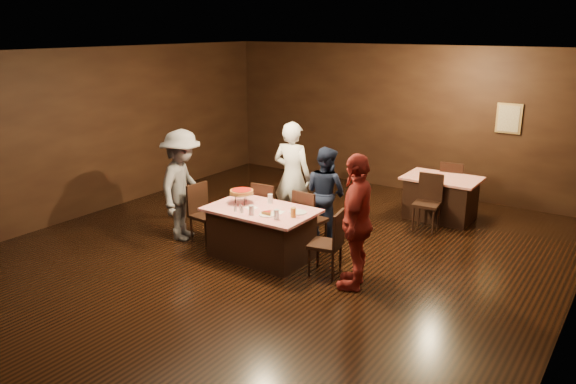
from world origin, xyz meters
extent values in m
plane|color=black|center=(0.00, 0.00, 0.00)|extent=(10.00, 10.00, 0.00)
cube|color=silver|center=(0.00, 0.00, 3.00)|extent=(8.00, 10.00, 0.04)
cube|color=black|center=(0.00, 5.00, 1.50)|extent=(8.00, 0.04, 3.00)
cube|color=black|center=(-4.00, 0.00, 1.50)|extent=(0.04, 10.00, 3.00)
cube|color=black|center=(4.00, 0.00, 1.50)|extent=(0.04, 10.00, 3.00)
cube|color=tan|center=(2.20, 4.97, 1.70)|extent=(0.46, 0.03, 0.56)
cube|color=beige|center=(2.20, 4.95, 1.70)|extent=(0.38, 0.01, 0.48)
cube|color=red|center=(-0.12, 0.33, 0.39)|extent=(1.60, 1.00, 0.77)
cube|color=red|center=(1.49, 3.57, 0.39)|extent=(1.30, 0.90, 0.77)
cube|color=black|center=(-0.52, 1.08, 0.47)|extent=(0.44, 0.44, 0.95)
cube|color=black|center=(0.28, 1.08, 0.47)|extent=(0.46, 0.46, 0.95)
cube|color=black|center=(-1.22, 0.33, 0.47)|extent=(0.46, 0.46, 0.95)
cube|color=black|center=(0.98, 0.33, 0.47)|extent=(0.49, 0.49, 0.95)
cube|color=black|center=(1.49, 2.87, 0.47)|extent=(0.46, 0.46, 0.95)
cube|color=black|center=(1.49, 4.17, 0.47)|extent=(0.48, 0.48, 0.95)
imported|color=silver|center=(-0.42, 1.60, 0.93)|extent=(0.72, 0.51, 1.86)
imported|color=#131A33|center=(0.23, 1.61, 0.76)|extent=(0.84, 0.72, 1.52)
imported|color=#5C5B61|center=(-1.65, 0.27, 0.90)|extent=(1.02, 1.32, 1.80)
imported|color=maroon|center=(1.49, 0.26, 0.91)|extent=(0.75, 1.15, 1.82)
cylinder|color=black|center=(-0.52, 0.48, 0.84)|extent=(0.01, 0.01, 0.15)
cylinder|color=black|center=(-0.61, 0.33, 0.84)|extent=(0.01, 0.01, 0.15)
cylinder|color=black|center=(-0.43, 0.33, 0.84)|extent=(0.01, 0.01, 0.15)
cylinder|color=silver|center=(-0.52, 0.38, 0.93)|extent=(0.38, 0.38, 0.01)
cylinder|color=#B27233|center=(-0.52, 0.38, 0.96)|extent=(0.35, 0.35, 0.05)
cylinder|color=#A5140C|center=(-0.52, 0.38, 0.98)|extent=(0.30, 0.30, 0.01)
cylinder|color=white|center=(0.13, 0.15, 0.78)|extent=(0.25, 0.25, 0.01)
cylinder|color=#B27233|center=(0.13, 0.15, 0.81)|extent=(0.18, 0.18, 0.04)
cylinder|color=#A5140C|center=(0.13, 0.15, 0.83)|extent=(0.14, 0.14, 0.01)
cylinder|color=white|center=(0.43, 0.48, 0.78)|extent=(0.25, 0.25, 0.01)
cylinder|color=silver|center=(-0.07, 0.03, 0.84)|extent=(0.08, 0.08, 0.14)
cylinder|color=silver|center=(0.33, 0.08, 0.84)|extent=(0.08, 0.08, 0.14)
cylinder|color=#BF7F26|center=(0.48, 0.28, 0.84)|extent=(0.08, 0.08, 0.14)
cylinder|color=silver|center=(-0.17, 0.63, 0.84)|extent=(0.08, 0.08, 0.14)
cylinder|color=silver|center=(-0.30, 0.08, 0.81)|extent=(0.04, 0.04, 0.08)
cylinder|color=silver|center=(-0.30, 0.08, 0.85)|extent=(0.05, 0.05, 0.02)
cylinder|color=silver|center=(-0.24, 0.03, 0.81)|extent=(0.04, 0.04, 0.08)
cylinder|color=silver|center=(-0.24, 0.03, 0.85)|extent=(0.05, 0.05, 0.02)
cylinder|color=silver|center=(-0.36, 0.03, 0.81)|extent=(0.04, 0.04, 0.08)
cylinder|color=silver|center=(-0.36, 0.03, 0.85)|extent=(0.05, 0.05, 0.02)
cube|color=white|center=(0.18, 0.33, 0.77)|extent=(0.19, 0.19, 0.01)
cube|color=white|center=(-0.27, 0.28, 0.77)|extent=(0.21, 0.21, 0.01)
camera|label=1|loc=(4.59, -5.96, 3.36)|focal=35.00mm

